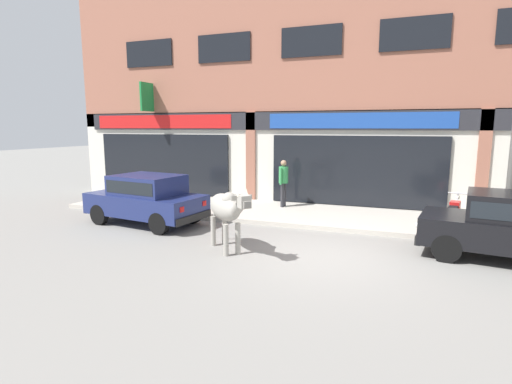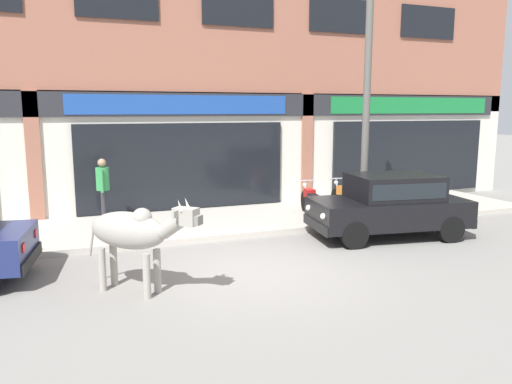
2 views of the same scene
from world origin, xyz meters
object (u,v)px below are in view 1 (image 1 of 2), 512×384
motorcycle_0 (454,214)px  car_1 (146,197)px  pedestrian (283,178)px  cow (226,208)px  motorcycle_1 (498,216)px

motorcycle_0 → car_1: bearing=-165.6°
car_1 → pedestrian: 4.60m
cow → motorcycle_0: (5.07, 3.69, -0.49)m
cow → pedestrian: size_ratio=1.05×
car_1 → pedestrian: bearing=46.0°
cow → motorcycle_1: cow is taller
cow → car_1: cow is taller
cow → motorcycle_1: bearing=31.4°
motorcycle_0 → motorcycle_1: (1.07, 0.05, 0.00)m
pedestrian → car_1: bearing=-134.0°
cow → car_1: (-3.28, 1.54, -0.19)m
cow → car_1: bearing=154.8°
cow → motorcycle_1: 7.21m
car_1 → motorcycle_0: size_ratio=2.10×
car_1 → motorcycle_0: bearing=14.4°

